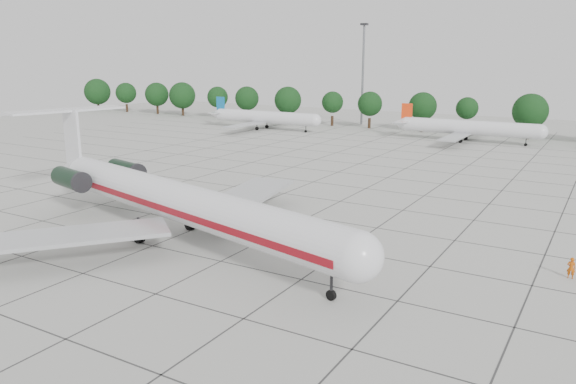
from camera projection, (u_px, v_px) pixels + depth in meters
name	position (u px, v px, depth m)	size (l,w,h in m)	color
ground	(270.00, 237.00, 55.26)	(260.00, 260.00, 0.00)	beige
apron_joints	(337.00, 203.00, 67.81)	(170.00, 170.00, 0.02)	#383838
main_airliner	(168.00, 198.00, 54.08)	(47.54, 36.73, 11.29)	silver
ground_crew	(571.00, 268.00, 44.65)	(0.64, 0.42, 1.76)	#BD4D0B
bg_airliner_b	(265.00, 117.00, 135.82)	(28.24, 27.20, 7.40)	silver
bg_airliner_c	(468.00, 128.00, 116.00)	(28.24, 27.20, 7.40)	silver
tree_line	(423.00, 106.00, 130.75)	(249.86, 8.44, 10.22)	#332114
floodlight_mast	(363.00, 69.00, 143.72)	(1.60, 1.60, 25.45)	slate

